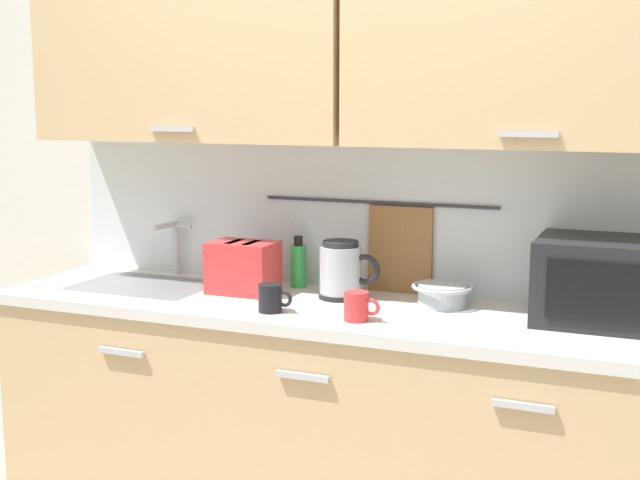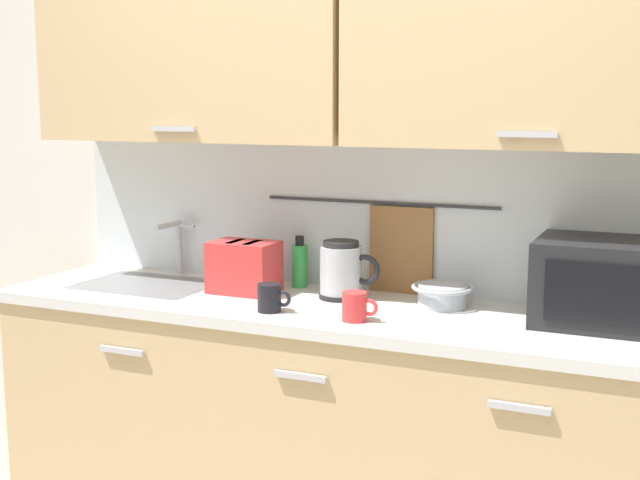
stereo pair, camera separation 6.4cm
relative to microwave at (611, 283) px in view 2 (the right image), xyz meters
The scene contains 10 objects.
counter_unit 1.07m from the microwave, behind, with size 2.53×0.64×0.90m.
back_wall_assembly 1.02m from the microwave, behind, with size 3.70×0.41×2.50m.
sink_faucet 1.70m from the microwave, behind, with size 0.09×0.17×0.22m.
microwave is the anchor object (origin of this frame).
electric_kettle 0.91m from the microwave, behind, with size 0.23×0.16×0.21m.
dish_soap_bottle 1.14m from the microwave, behind, with size 0.06×0.06×0.20m.
mug_near_sink 1.10m from the microwave, 165.20° to the right, with size 0.12×0.08×0.09m.
mixing_bowl 0.56m from the microwave, behind, with size 0.21×0.21×0.08m.
toaster 1.28m from the microwave, behind, with size 0.26×0.17×0.19m.
mug_by_kettle 0.81m from the microwave, 159.72° to the right, with size 0.12×0.08×0.09m.
Camera 2 is at (1.10, -2.35, 1.60)m, focal length 47.83 mm.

